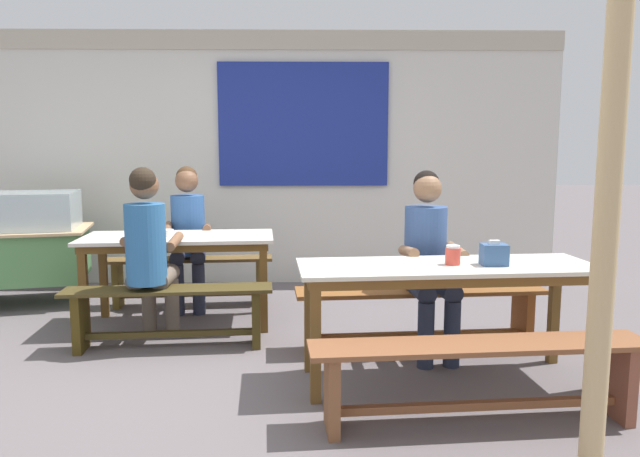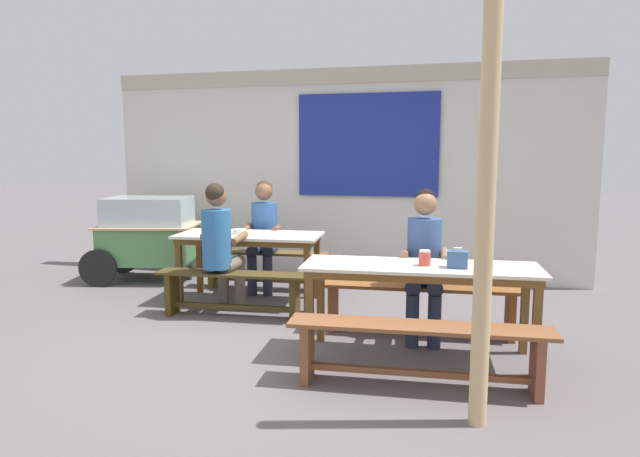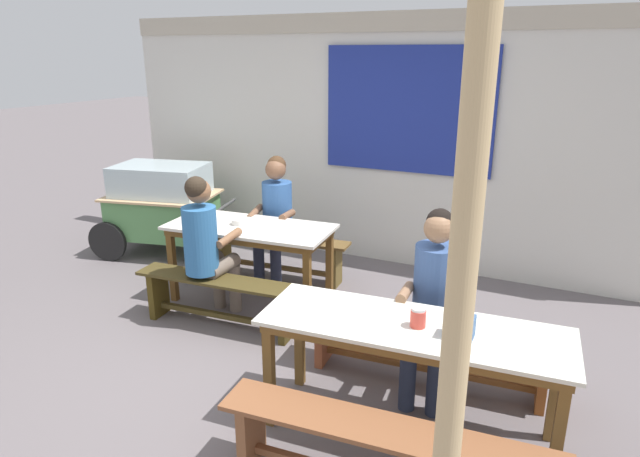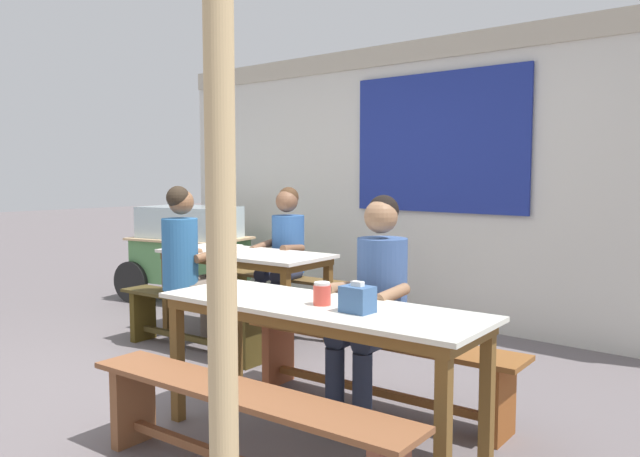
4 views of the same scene
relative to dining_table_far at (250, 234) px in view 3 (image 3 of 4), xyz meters
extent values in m
plane|color=#655D5F|center=(0.62, -0.99, -0.67)|extent=(40.00, 40.00, 0.00)
cube|color=silver|center=(0.62, 1.59, 0.57)|extent=(6.23, 0.12, 2.47)
cube|color=navy|center=(1.01, 1.50, 1.04)|extent=(1.79, 0.03, 1.29)
cube|color=#B8AE9A|center=(0.62, 1.61, 1.91)|extent=(6.23, 0.20, 0.20)
cube|color=silver|center=(0.00, 0.00, 0.07)|extent=(1.59, 0.81, 0.03)
cube|color=brown|center=(0.00, 0.00, 0.02)|extent=(1.50, 0.74, 0.06)
cube|color=brown|center=(0.66, 0.34, -0.34)|extent=(0.06, 0.06, 0.66)
cube|color=brown|center=(0.71, -0.22, -0.34)|extent=(0.06, 0.06, 0.66)
cube|color=brown|center=(-0.71, 0.22, -0.34)|extent=(0.06, 0.06, 0.66)
cube|color=brown|center=(-0.66, -0.34, -0.34)|extent=(0.06, 0.06, 0.66)
cube|color=silver|center=(1.92, -1.23, 0.07)|extent=(1.87, 0.74, 0.02)
cube|color=brown|center=(1.92, -1.23, 0.03)|extent=(1.78, 0.68, 0.06)
cube|color=brown|center=(2.73, -0.92, -0.33)|extent=(0.06, 0.06, 0.66)
cube|color=brown|center=(2.77, -1.40, -0.33)|extent=(0.06, 0.06, 0.66)
cube|color=brown|center=(1.07, -1.05, -0.33)|extent=(0.06, 0.06, 0.66)
cube|color=brown|center=(1.11, -1.54, -0.33)|extent=(0.06, 0.06, 0.66)
cube|color=brown|center=(-0.05, 0.59, -0.23)|extent=(1.55, 0.37, 0.03)
cube|color=brown|center=(0.60, 0.65, -0.45)|extent=(0.08, 0.21, 0.42)
cube|color=brown|center=(-0.70, 0.54, -0.45)|extent=(0.08, 0.21, 0.42)
cube|color=brown|center=(-0.05, 0.59, -0.56)|extent=(1.26, 0.15, 0.04)
cube|color=#423618|center=(0.05, -0.59, -0.23)|extent=(1.52, 0.39, 0.02)
cube|color=#423514|center=(0.68, -0.54, -0.45)|extent=(0.08, 0.23, 0.42)
cube|color=#453611|center=(-0.58, -0.64, -0.45)|extent=(0.08, 0.23, 0.42)
cube|color=#423618|center=(0.05, -0.59, -0.56)|extent=(1.22, 0.14, 0.04)
cube|color=brown|center=(1.87, -0.64, -0.23)|extent=(1.82, 0.46, 0.03)
cube|color=brown|center=(2.65, -0.58, -0.46)|extent=(0.08, 0.27, 0.42)
cube|color=brown|center=(1.09, -0.70, -0.46)|extent=(0.08, 0.27, 0.42)
cube|color=brown|center=(1.87, -0.64, -0.56)|extent=(1.52, 0.16, 0.04)
cube|color=brown|center=(1.96, -1.82, -0.23)|extent=(1.81, 0.43, 0.03)
cube|color=brown|center=(1.19, -1.88, -0.45)|extent=(0.08, 0.25, 0.42)
cube|color=#538A4F|center=(-1.63, 0.67, -0.21)|extent=(1.26, 0.97, 0.46)
cube|color=silver|center=(-1.63, 0.67, 0.20)|extent=(1.13, 0.87, 0.37)
cube|color=tan|center=(-1.63, 0.67, 0.03)|extent=(1.35, 1.07, 0.02)
cylinder|color=black|center=(-2.21, 0.95, -0.44)|extent=(0.46, 0.15, 0.46)
cylinder|color=black|center=(-2.03, 0.17, -0.44)|extent=(0.46, 0.15, 0.46)
cylinder|color=#333333|center=(-1.14, 0.78, -0.55)|extent=(0.05, 0.05, 0.23)
cylinder|color=#3F3F3F|center=(-0.90, 0.84, -0.07)|extent=(0.20, 0.73, 0.04)
cylinder|color=#272F45|center=(1.84, -1.01, -0.44)|extent=(0.11, 0.11, 0.45)
cylinder|color=#272F45|center=(2.02, -0.99, -0.44)|extent=(0.11, 0.11, 0.45)
cylinder|color=#272F45|center=(1.83, -0.82, -0.17)|extent=(0.17, 0.42, 0.13)
cylinder|color=#272F45|center=(2.01, -0.81, -0.17)|extent=(0.17, 0.42, 0.13)
cylinder|color=#3C5A94|center=(1.90, -0.63, 0.10)|extent=(0.30, 0.30, 0.55)
sphere|color=#966B4C|center=(1.90, -0.65, 0.51)|extent=(0.20, 0.20, 0.20)
sphere|color=black|center=(1.90, -0.62, 0.54)|extent=(0.18, 0.18, 0.18)
cylinder|color=#966B4C|center=(1.75, -0.83, 0.09)|extent=(0.10, 0.31, 0.10)
cylinder|color=#966B4C|center=(2.09, -0.80, 0.09)|extent=(0.10, 0.31, 0.09)
cylinder|color=#2B3148|center=(-0.08, 0.27, -0.44)|extent=(0.11, 0.11, 0.45)
cylinder|color=#2B3148|center=(0.09, 0.30, -0.44)|extent=(0.11, 0.11, 0.45)
cylinder|color=#2B3148|center=(-0.11, 0.42, -0.17)|extent=(0.18, 0.37, 0.13)
cylinder|color=#2B3148|center=(0.07, 0.45, -0.17)|extent=(0.18, 0.37, 0.13)
cylinder|color=#335FA2|center=(-0.04, 0.59, 0.09)|extent=(0.30, 0.30, 0.54)
sphere|color=brown|center=(-0.04, 0.57, 0.50)|extent=(0.21, 0.21, 0.21)
sphere|color=#4C331E|center=(-0.05, 0.60, 0.53)|extent=(0.19, 0.19, 0.19)
cylinder|color=brown|center=(-0.19, 0.39, 0.08)|extent=(0.12, 0.31, 0.11)
cylinder|color=brown|center=(0.15, 0.44, 0.08)|extent=(0.12, 0.31, 0.09)
cylinder|color=#6D5E52|center=(-0.01, -0.28, -0.44)|extent=(0.11, 0.11, 0.45)
cylinder|color=#6D5E52|center=(-0.19, -0.27, -0.44)|extent=(0.11, 0.11, 0.45)
cylinder|color=#6D5E52|center=(-0.01, -0.44, -0.17)|extent=(0.13, 0.37, 0.13)
cylinder|color=#6D5E52|center=(-0.19, -0.44, -0.17)|extent=(0.13, 0.37, 0.13)
cylinder|color=#2D659F|center=(-0.10, -0.60, 0.11)|extent=(0.29, 0.29, 0.57)
sphere|color=brown|center=(-0.10, -0.58, 0.53)|extent=(0.20, 0.20, 0.20)
sphere|color=#2D2319|center=(-0.10, -0.61, 0.56)|extent=(0.19, 0.19, 0.19)
cylinder|color=brown|center=(0.07, -0.43, 0.10)|extent=(0.07, 0.31, 0.11)
cylinder|color=brown|center=(-0.26, -0.42, 0.10)|extent=(0.07, 0.31, 0.11)
cube|color=#3A5E90|center=(2.20, -1.26, 0.15)|extent=(0.15, 0.12, 0.13)
cube|color=white|center=(2.20, -1.26, 0.22)|extent=(0.06, 0.04, 0.02)
cylinder|color=#DD4739|center=(1.95, -1.24, 0.13)|extent=(0.09, 0.09, 0.10)
cylinder|color=white|center=(1.95, -1.24, 0.19)|extent=(0.08, 0.08, 0.02)
cylinder|color=silver|center=(-0.11, -0.01, 0.11)|extent=(0.14, 0.14, 0.05)
cylinder|color=tan|center=(2.36, -2.26, 0.63)|extent=(0.11, 0.11, 2.60)
camera|label=1|loc=(1.08, -4.72, 0.78)|focal=32.69mm
camera|label=2|loc=(2.26, -5.58, 0.95)|focal=31.62mm
camera|label=3|loc=(2.67, -4.08, 1.61)|focal=30.74mm
camera|label=4|loc=(4.08, -3.72, 0.77)|focal=35.97mm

